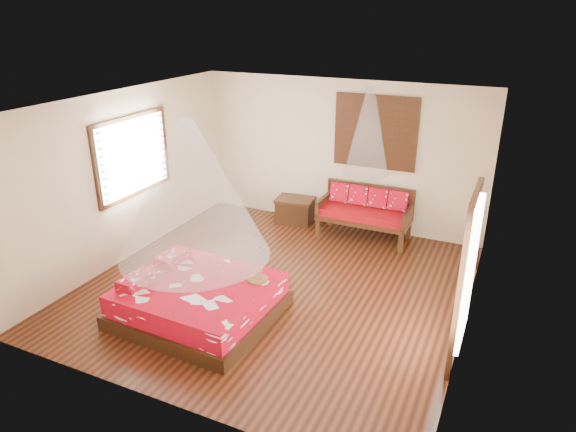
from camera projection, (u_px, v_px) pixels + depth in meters
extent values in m
cube|color=black|center=(276.00, 287.00, 7.89)|extent=(5.50, 5.50, 0.02)
cube|color=white|center=(274.00, 102.00, 6.82)|extent=(5.50, 5.50, 0.02)
cube|color=beige|center=(125.00, 176.00, 8.43)|extent=(0.02, 5.50, 2.80)
cube|color=beige|center=(477.00, 234.00, 6.29)|extent=(0.02, 5.50, 2.80)
cube|color=beige|center=(340.00, 154.00, 9.68)|extent=(5.50, 0.02, 2.80)
cube|color=beige|center=(152.00, 291.00, 5.04)|extent=(5.50, 0.02, 2.80)
cube|color=black|center=(200.00, 309.00, 7.10)|extent=(2.07, 1.89, 0.20)
cube|color=#A7051A|center=(199.00, 294.00, 7.01)|extent=(1.96, 1.78, 0.30)
cube|color=#A7051A|center=(137.00, 280.00, 6.92)|extent=(0.31, 0.53, 0.13)
cube|color=#A7051A|center=(173.00, 257.00, 7.55)|extent=(0.31, 0.53, 0.13)
cube|color=black|center=(318.00, 226.00, 9.52)|extent=(0.08, 0.08, 0.42)
cube|color=black|center=(401.00, 241.00, 8.92)|extent=(0.08, 0.08, 0.42)
cube|color=black|center=(330.00, 215.00, 10.04)|extent=(0.08, 0.08, 0.42)
cube|color=black|center=(409.00, 228.00, 9.44)|extent=(0.08, 0.08, 0.42)
cube|color=black|center=(364.00, 218.00, 9.41)|extent=(1.67, 0.74, 0.08)
cube|color=maroon|center=(364.00, 213.00, 9.37)|extent=(1.61, 0.68, 0.14)
cube|color=black|center=(370.00, 198.00, 9.58)|extent=(1.67, 0.06, 0.55)
cube|color=black|center=(324.00, 204.00, 9.66)|extent=(0.06, 0.74, 0.30)
cube|color=black|center=(408.00, 217.00, 9.05)|extent=(0.06, 0.74, 0.30)
cube|color=#A7051A|center=(340.00, 192.00, 9.67)|extent=(0.35, 0.19, 0.37)
cube|color=#A7051A|center=(359.00, 195.00, 9.53)|extent=(0.35, 0.19, 0.37)
cube|color=#A7051A|center=(378.00, 198.00, 9.38)|extent=(0.35, 0.19, 0.37)
cube|color=#A7051A|center=(398.00, 201.00, 9.24)|extent=(0.35, 0.19, 0.37)
cube|color=black|center=(295.00, 211.00, 10.16)|extent=(0.73, 0.55, 0.45)
cube|color=black|center=(295.00, 200.00, 10.07)|extent=(0.77, 0.60, 0.05)
cube|color=black|center=(376.00, 132.00, 9.19)|extent=(1.52, 0.06, 1.32)
cube|color=black|center=(375.00, 132.00, 9.18)|extent=(1.35, 0.04, 1.10)
cube|color=black|center=(133.00, 156.00, 8.47)|extent=(0.08, 1.74, 1.34)
cube|color=silver|center=(135.00, 156.00, 8.45)|extent=(0.04, 1.54, 1.10)
cube|color=black|center=(464.00, 281.00, 5.93)|extent=(0.08, 1.02, 2.16)
cube|color=white|center=(463.00, 273.00, 5.90)|extent=(0.03, 0.82, 1.70)
cylinder|color=brown|center=(257.00, 279.00, 7.04)|extent=(0.29, 0.29, 0.03)
cone|color=white|center=(191.00, 190.00, 6.44)|extent=(1.97, 1.97, 1.80)
cone|color=white|center=(368.00, 132.00, 8.76)|extent=(0.78, 0.78, 1.50)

